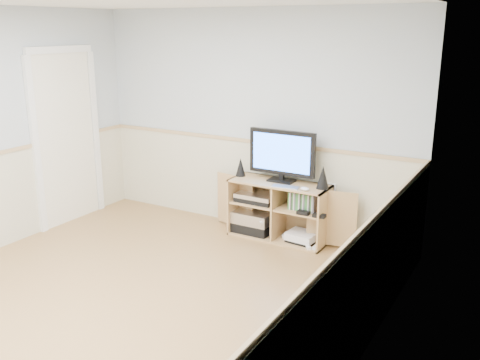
% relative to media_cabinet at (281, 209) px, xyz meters
% --- Properties ---
extents(room, '(4.04, 4.54, 2.54)m').
position_rel_media_cabinet_xyz_m(room, '(-0.54, -1.94, 0.88)').
color(room, tan).
rests_on(room, ground).
extents(media_cabinet, '(1.72, 0.41, 0.65)m').
position_rel_media_cabinet_xyz_m(media_cabinet, '(0.00, 0.00, 0.00)').
color(media_cabinet, tan).
rests_on(media_cabinet, floor).
extents(monitor, '(0.77, 0.18, 0.57)m').
position_rel_media_cabinet_xyz_m(monitor, '(-0.00, -0.00, 0.63)').
color(monitor, black).
rests_on(monitor, media_cabinet).
extents(speaker_left, '(0.11, 0.11, 0.21)m').
position_rel_media_cabinet_xyz_m(speaker_left, '(-0.50, -0.03, 0.42)').
color(speaker_left, black).
rests_on(speaker_left, media_cabinet).
extents(speaker_right, '(0.13, 0.13, 0.25)m').
position_rel_media_cabinet_xyz_m(speaker_right, '(0.49, -0.03, 0.44)').
color(speaker_right, black).
rests_on(speaker_right, media_cabinet).
extents(keyboard, '(0.30, 0.15, 0.01)m').
position_rel_media_cabinet_xyz_m(keyboard, '(0.14, -0.19, 0.32)').
color(keyboard, silver).
rests_on(keyboard, media_cabinet).
extents(mouse, '(0.10, 0.07, 0.04)m').
position_rel_media_cabinet_xyz_m(mouse, '(0.36, -0.19, 0.34)').
color(mouse, white).
rests_on(mouse, media_cabinet).
extents(av_components, '(0.52, 0.33, 0.47)m').
position_rel_media_cabinet_xyz_m(av_components, '(-0.30, -0.05, -0.11)').
color(av_components, black).
rests_on(av_components, media_cabinet).
extents(game_consoles, '(0.45, 0.30, 0.11)m').
position_rel_media_cabinet_xyz_m(game_consoles, '(0.29, -0.06, -0.26)').
color(game_consoles, white).
rests_on(game_consoles, media_cabinet).
extents(game_cases, '(0.30, 0.13, 0.19)m').
position_rel_media_cabinet_xyz_m(game_cases, '(0.30, -0.07, 0.15)').
color(game_cases, '#3F8C3F').
rests_on(game_cases, media_cabinet).
extents(wall_outlet, '(0.12, 0.03, 0.12)m').
position_rel_media_cabinet_xyz_m(wall_outlet, '(0.51, 0.17, 0.27)').
color(wall_outlet, white).
rests_on(wall_outlet, wall_back).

